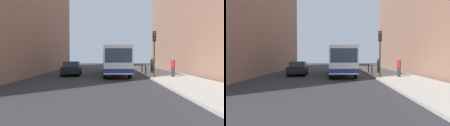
# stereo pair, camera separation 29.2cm
# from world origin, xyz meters

# --- Properties ---
(ground_plane) EXTENTS (80.00, 80.00, 0.00)m
(ground_plane) POSITION_xyz_m (0.00, 0.00, 0.00)
(ground_plane) COLOR #2D2D30
(sidewalk) EXTENTS (4.40, 40.00, 0.15)m
(sidewalk) POSITION_xyz_m (5.40, 0.00, 0.07)
(sidewalk) COLOR #ADA89E
(sidewalk) RESTS_ON ground
(building_left) EXTENTS (7.00, 32.00, 15.85)m
(building_left) POSITION_xyz_m (-11.50, 4.00, 7.93)
(building_left) COLOR #936B56
(building_left) RESTS_ON ground
(building_right) EXTENTS (7.00, 32.00, 13.30)m
(building_right) POSITION_xyz_m (11.50, 4.00, 6.65)
(building_right) COLOR #936B56
(building_right) RESTS_ON ground
(bus) EXTENTS (2.79, 11.08, 3.00)m
(bus) POSITION_xyz_m (0.19, 2.24, 1.73)
(bus) COLOR white
(bus) RESTS_ON ground
(car_beside_bus) EXTENTS (2.10, 4.51, 1.48)m
(car_beside_bus) POSITION_xyz_m (-4.43, 1.74, 0.78)
(car_beside_bus) COLOR black
(car_beside_bus) RESTS_ON ground
(traffic_light) EXTENTS (0.28, 0.33, 4.10)m
(traffic_light) POSITION_xyz_m (3.55, -2.25, 3.01)
(traffic_light) COLOR black
(traffic_light) RESTS_ON sidewalk
(bollard_near) EXTENTS (0.11, 0.11, 0.95)m
(bollard_near) POSITION_xyz_m (3.45, 1.28, 0.62)
(bollard_near) COLOR black
(bollard_near) RESTS_ON sidewalk
(bollard_mid) EXTENTS (0.11, 0.11, 0.95)m
(bollard_mid) POSITION_xyz_m (3.45, 3.65, 0.62)
(bollard_mid) COLOR black
(bollard_mid) RESTS_ON sidewalk
(pedestrian_near_signal) EXTENTS (0.38, 0.38, 1.72)m
(pedestrian_near_signal) POSITION_xyz_m (5.43, -1.61, 1.01)
(pedestrian_near_signal) COLOR #26262D
(pedestrian_near_signal) RESTS_ON sidewalk
(pedestrian_mid_sidewalk) EXTENTS (0.38, 0.38, 1.63)m
(pedestrian_mid_sidewalk) POSITION_xyz_m (4.51, 2.98, 0.96)
(pedestrian_mid_sidewalk) COLOR #26262D
(pedestrian_mid_sidewalk) RESTS_ON sidewalk
(pedestrian_far_sidewalk) EXTENTS (0.38, 0.38, 1.58)m
(pedestrian_far_sidewalk) POSITION_xyz_m (5.36, 7.23, 0.93)
(pedestrian_far_sidewalk) COLOR #26262D
(pedestrian_far_sidewalk) RESTS_ON sidewalk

